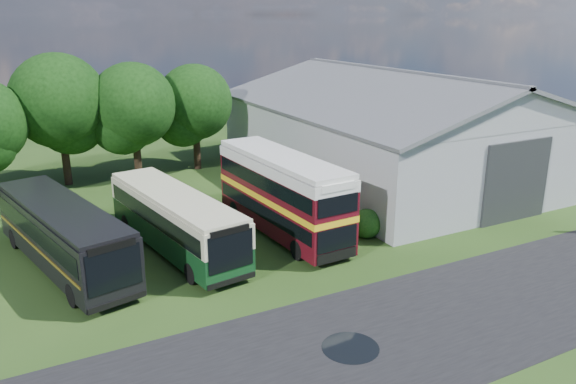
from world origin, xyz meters
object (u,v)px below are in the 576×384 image
storage_shed (393,122)px  bus_green_single (175,220)px  bus_maroon_double (282,195)px  bus_dark_single (63,234)px

storage_shed → bus_green_single: bearing=-160.7°
bus_green_single → bus_maroon_double: size_ratio=1.08×
bus_maroon_double → bus_dark_single: bearing=172.3°
storage_shed → bus_maroon_double: bearing=-151.4°
bus_green_single → bus_maroon_double: 6.18m
bus_dark_single → bus_maroon_double: bearing=-17.4°
bus_green_single → storage_shed: bearing=10.9°
bus_maroon_double → bus_green_single: bearing=172.6°
storage_shed → bus_dark_single: bearing=-165.7°
storage_shed → bus_dark_single: 25.95m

